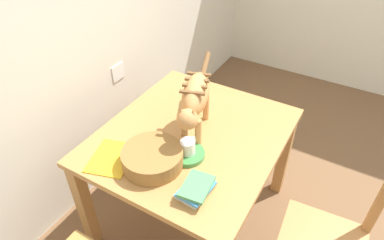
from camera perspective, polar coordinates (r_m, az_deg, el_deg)
wall_rear at (r=2.19m, az=-18.48°, el=16.65°), size 5.04×0.11×2.50m
dining_table at (r=2.00m, az=-0.00°, el=-4.27°), size 1.12×0.99×0.73m
cat at (r=1.80m, az=0.55°, el=3.77°), size 0.64×0.26×0.35m
saucer_bowl at (r=1.79m, az=-0.72°, el=-5.77°), size 0.18×0.18×0.03m
coffee_mug at (r=1.76m, az=-0.68°, el=-4.47°), size 0.12×0.08×0.08m
magazine at (r=1.84m, az=-13.42°, el=-6.22°), size 0.31×0.28×0.01m
book_stack at (r=1.61m, az=0.69°, el=-11.53°), size 0.20×0.16×0.06m
wicker_basket at (r=1.74m, az=-6.72°, el=-6.34°), size 0.32×0.32×0.09m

